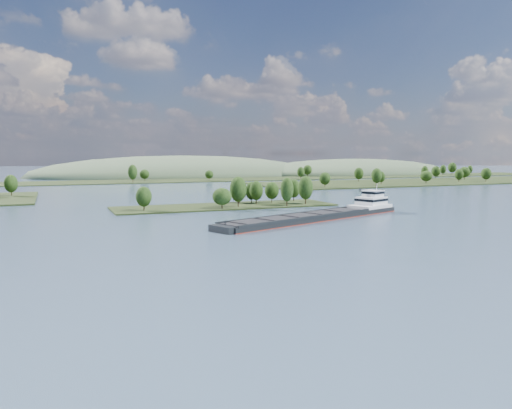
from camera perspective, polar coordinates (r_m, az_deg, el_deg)
name	(u,v)px	position (r m, az deg, el deg)	size (l,w,h in m)	color
ground	(283,224)	(170.48, 3.09, -2.25)	(1800.00, 1800.00, 0.00)	#394B62
tree_island	(240,198)	(226.33, -1.79, 0.74)	(100.00, 30.48, 14.59)	black
right_bank	(437,181)	(450.53, 20.00, 2.57)	(320.00, 90.00, 14.40)	black
back_shoreline	(152,181)	(440.07, -11.84, 2.68)	(900.00, 60.00, 16.29)	black
hill_east	(353,174)	(603.03, 11.08, 3.46)	(260.00, 140.00, 36.00)	#42563B
hill_west	(182,176)	(549.10, -8.46, 3.28)	(320.00, 160.00, 44.00)	#42563B
cargo_barge	(326,214)	(187.59, 8.00, -1.08)	(87.96, 42.09, 12.19)	black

